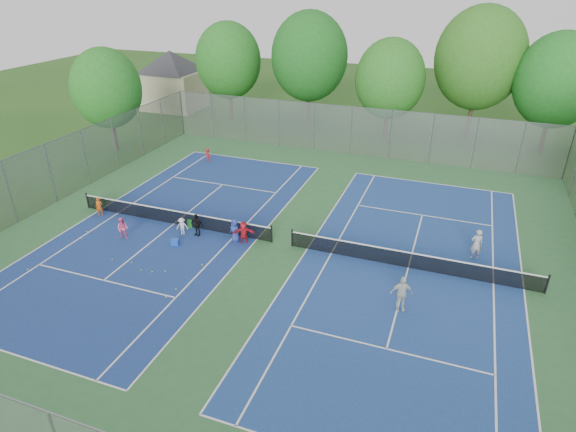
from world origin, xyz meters
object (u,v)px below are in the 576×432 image
object	(u,v)px
net_right	(409,260)
ball_hopper	(190,224)
ball_crate	(175,242)
net_left	(173,217)
instructor	(477,244)

from	to	relation	value
net_right	ball_hopper	distance (m)	12.85
ball_hopper	ball_crate	bearing A→B (deg)	-82.70
ball_crate	ball_hopper	bearing A→B (deg)	97.30
net_right	ball_hopper	xyz separation A→B (m)	(-12.85, -0.06, -0.20)
net_left	instructor	world-z (taller)	instructor
net_left	instructor	size ratio (longest dim) A/B	7.44
net_right	instructor	bearing A→B (deg)	34.62
net_left	instructor	distance (m)	17.29
ball_crate	net_right	bearing A→B (deg)	9.64
ball_crate	ball_hopper	world-z (taller)	ball_hopper
net_right	instructor	xyz separation A→B (m)	(3.15, 2.17, 0.41)
net_left	net_right	xyz separation A→B (m)	(14.00, 0.00, 0.00)
ball_hopper	instructor	world-z (taller)	instructor
instructor	net_right	bearing A→B (deg)	16.67
net_left	ball_hopper	size ratio (longest dim) A/B	24.87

